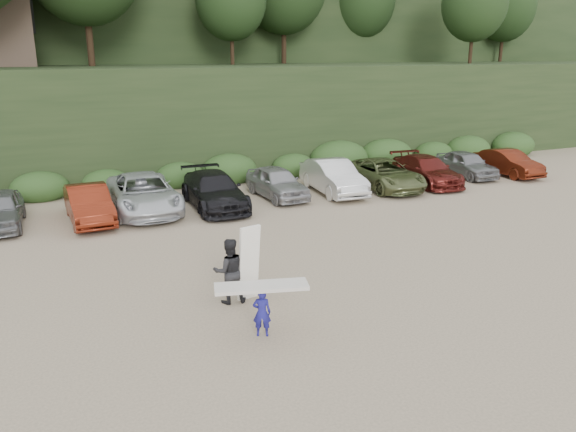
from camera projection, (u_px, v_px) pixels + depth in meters
name	position (u px, v px, depth m)	size (l,w,h in m)	color
ground	(349.00, 278.00, 17.53)	(120.00, 120.00, 0.00)	tan
parked_cars	(181.00, 193.00, 24.88)	(39.12, 6.26, 1.65)	#A0A1A5
child_surfer	(262.00, 301.00, 13.70)	(2.36, 1.21, 1.36)	navy
adult_surfer	(231.00, 270.00, 15.59)	(1.39, 0.83, 2.21)	black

